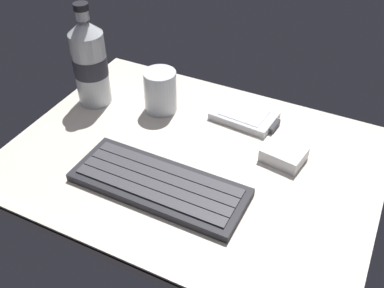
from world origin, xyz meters
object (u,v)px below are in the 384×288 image
keyboard (159,184)px  charger_block (284,154)px  juice_cup (160,93)px  water_bottle (90,62)px  handheld_device (245,116)px

keyboard → charger_block: 22.42cm
keyboard → charger_block: charger_block is taller
juice_cup → water_bottle: water_bottle is taller
keyboard → juice_cup: 22.55cm
keyboard → water_bottle: 30.31cm
keyboard → charger_block: (16.04, 15.66, 0.39)cm
water_bottle → charger_block: size_ratio=2.97×
handheld_device → water_bottle: 31.92cm
juice_cup → water_bottle: 14.89cm
keyboard → handheld_device: keyboard is taller
water_bottle → keyboard: bearing=-33.9°
keyboard → juice_cup: juice_cup is taller
water_bottle → handheld_device: bearing=14.2°
keyboard → water_bottle: size_ratio=1.40×
handheld_device → water_bottle: water_bottle is taller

